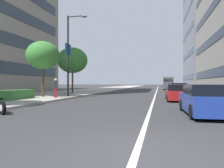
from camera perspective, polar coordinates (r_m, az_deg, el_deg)
The scene contains 14 objects.
ground_plane at distance 4.61m, azimuth 6.63°, elevation -18.06°, with size 400.00×400.00×0.00m, color #303033.
sidewalk_right_plaza at distance 36.53m, azimuth -6.96°, elevation -1.90°, with size 160.00×8.87×0.15m, color #A39E93.
lane_centre_stripe at distance 39.38m, azimuth 12.13°, elevation -1.85°, with size 110.00×0.16×0.01m, color silver.
car_mid_block_traffic at distance 10.37m, azimuth 24.30°, elevation -4.11°, with size 4.20×2.01×1.38m.
car_far_down_avenue at distance 18.18m, azimuth 17.63°, elevation -2.36°, with size 4.63×1.95×1.32m.
car_following_behind at distance 25.29m, azimuth 17.51°, elevation -1.50°, with size 4.34×2.02×1.46m.
car_approaching_light at distance 33.91m, azimuth 16.43°, elevation -1.08°, with size 4.43×2.09×1.39m.
delivery_van_ahead at distance 46.22m, azimuth 15.06°, elevation 0.22°, with size 6.06×2.18×2.66m.
street_lamp_with_banners at distance 21.35m, azimuth -11.22°, elevation 9.67°, with size 1.26×2.11×7.97m.
clipped_hedge_bed at distance 18.04m, azimuth -26.10°, elevation -2.70°, with size 4.85×1.10×0.75m, color #337033.
street_tree_far_plaza at distance 21.21m, azimuth -18.34°, elevation 7.44°, with size 3.14×3.14×5.30m.
street_tree_near_plaza_corner at distance 28.17m, azimuth -10.75°, elevation 6.37°, with size 3.96×3.96×5.99m.
pedestrian_on_plaza at distance 19.21m, azimuth -15.12°, elevation -1.04°, with size 0.48×0.43×1.71m.
office_tower_far_left_down_avenue at distance 76.97m, azimuth 28.35°, elevation 14.89°, with size 27.16×21.95×41.85m.
Camera 1 is at (-4.35, -0.47, 1.45)m, focal length 33.46 mm.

